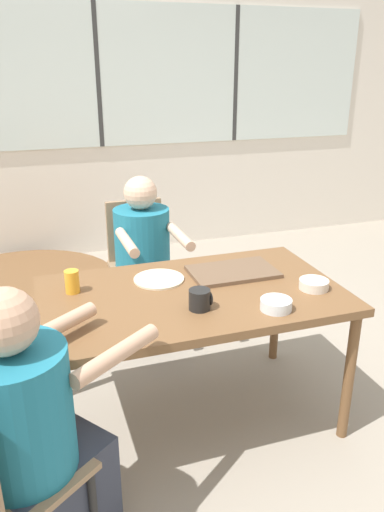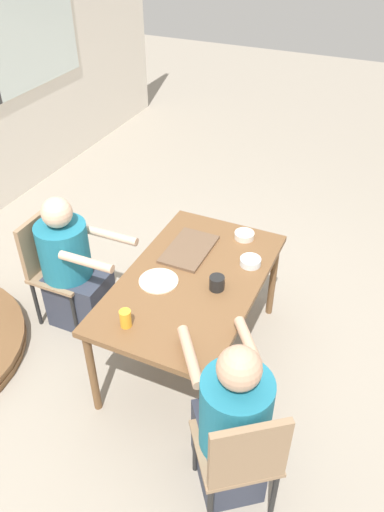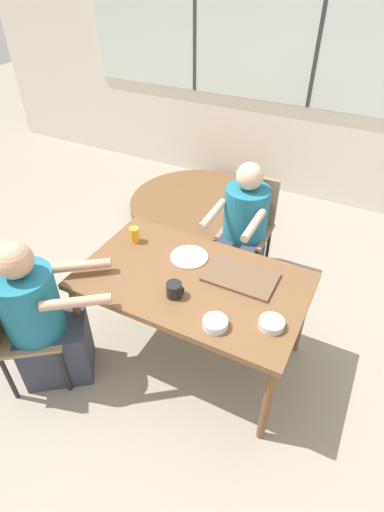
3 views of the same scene
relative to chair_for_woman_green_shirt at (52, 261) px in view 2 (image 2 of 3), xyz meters
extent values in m
plane|color=gray|center=(0.02, -1.12, -0.51)|extent=(16.00, 16.00, 0.00)
cube|color=brown|center=(0.02, -1.12, 0.18)|extent=(1.41, 0.84, 0.04)
cylinder|color=brown|center=(-0.64, -1.49, -0.18)|extent=(0.05, 0.05, 0.67)
cylinder|color=brown|center=(0.67, -1.49, -0.18)|extent=(0.05, 0.05, 0.67)
cylinder|color=brown|center=(-0.64, -0.75, -0.18)|extent=(0.05, 0.05, 0.67)
cylinder|color=brown|center=(0.67, -0.75, -0.18)|extent=(0.05, 0.05, 0.67)
cube|color=#937556|center=(0.00, -0.09, -0.08)|extent=(0.41, 0.41, 0.03)
cube|color=#937556|center=(0.00, 0.09, 0.14)|extent=(0.38, 0.04, 0.42)
cylinder|color=black|center=(0.17, -0.26, -0.30)|extent=(0.03, 0.03, 0.41)
cylinder|color=black|center=(-0.17, -0.26, -0.30)|extent=(0.03, 0.03, 0.41)
cylinder|color=black|center=(0.17, 0.08, -0.30)|extent=(0.03, 0.03, 0.41)
cylinder|color=black|center=(-0.17, 0.08, -0.30)|extent=(0.03, 0.03, 0.41)
cube|color=#937556|center=(-0.81, -1.73, -0.08)|extent=(0.56, 0.56, 0.03)
cube|color=#937556|center=(-0.95, -1.84, 0.14)|extent=(0.26, 0.33, 0.42)
cylinder|color=black|center=(-0.77, -1.49, -0.30)|extent=(0.03, 0.03, 0.41)
cylinder|color=black|center=(-0.57, -1.77, -0.30)|extent=(0.03, 0.03, 0.41)
cylinder|color=black|center=(-1.04, -1.70, -0.30)|extent=(0.03, 0.03, 0.41)
cylinder|color=black|center=(-0.84, -1.97, -0.30)|extent=(0.03, 0.03, 0.41)
cube|color=#333847|center=(0.00, -0.20, -0.29)|extent=(0.33, 0.44, 0.44)
cylinder|color=#1E7089|center=(0.00, -0.13, 0.14)|extent=(0.36, 0.36, 0.42)
sphere|color=#DBB293|center=(0.00, -0.13, 0.45)|extent=(0.21, 0.21, 0.21)
cylinder|color=#DBB293|center=(0.17, -0.44, 0.24)|extent=(0.07, 0.40, 0.06)
cylinder|color=#DBB293|center=(-0.16, -0.44, 0.24)|extent=(0.07, 0.40, 0.06)
cube|color=#333847|center=(-0.72, -1.67, -0.29)|extent=(0.53, 0.51, 0.44)
cylinder|color=#1E7089|center=(-0.77, -1.71, 0.15)|extent=(0.36, 0.36, 0.45)
sphere|color=tan|center=(-0.77, -1.71, 0.48)|extent=(0.21, 0.21, 0.21)
cylinder|color=tan|center=(-0.63, -1.40, 0.27)|extent=(0.35, 0.28, 0.06)
cylinder|color=tan|center=(-0.44, -1.66, 0.27)|extent=(0.35, 0.28, 0.06)
cube|color=brown|center=(0.28, -0.98, 0.21)|extent=(0.44, 0.27, 0.02)
cylinder|color=black|center=(-0.01, -1.30, 0.25)|extent=(0.09, 0.09, 0.09)
torus|color=black|center=(0.04, -1.30, 0.25)|extent=(0.01, 0.06, 0.06)
cylinder|color=gold|center=(-0.52, -0.95, 0.26)|extent=(0.07, 0.07, 0.11)
cylinder|color=silver|center=(0.31, -1.41, 0.23)|extent=(0.14, 0.14, 0.05)
cylinder|color=silver|center=(0.58, -1.27, 0.22)|extent=(0.14, 0.14, 0.05)
cylinder|color=beige|center=(-0.10, -0.94, 0.21)|extent=(0.25, 0.25, 0.01)
camera|label=1|loc=(-0.65, -3.14, 1.20)|focal=35.00mm
camera|label=2|loc=(-2.20, -2.12, 2.23)|focal=35.00mm
camera|label=3|loc=(0.86, -2.77, 1.85)|focal=28.00mm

